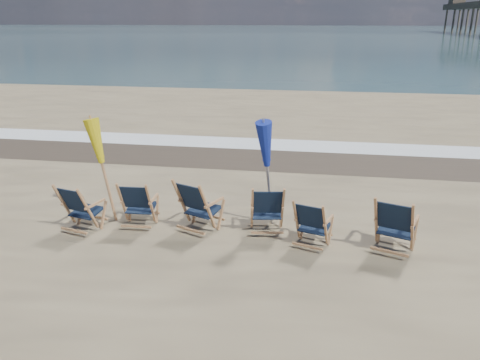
{
  "coord_description": "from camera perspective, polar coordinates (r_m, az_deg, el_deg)",
  "views": [
    {
      "loc": [
        1.32,
        -5.98,
        3.78
      ],
      "look_at": [
        0.0,
        2.2,
        0.9
      ],
      "focal_mm": 35.0,
      "sensor_mm": 36.0,
      "label": 1
    }
  ],
  "objects": [
    {
      "name": "beach_chair_3",
      "position": [
        8.5,
        5.22,
        -3.69
      ],
      "size": [
        0.73,
        0.8,
        0.98
      ],
      "primitive_type": null,
      "rotation": [
        0.0,
        0.0,
        3.3
      ],
      "color": "black",
      "rests_on": "ground"
    },
    {
      "name": "umbrella_blue",
      "position": [
        8.43,
        3.55,
        4.1
      ],
      "size": [
        0.3,
        0.3,
        2.12
      ],
      "color": "#A5A5AD",
      "rests_on": "ground"
    },
    {
      "name": "beach_chair_2",
      "position": [
        8.41,
        -3.99,
        -3.62
      ],
      "size": [
        0.92,
        0.97,
        1.06
      ],
      "primitive_type": null,
      "rotation": [
        0.0,
        0.0,
        2.74
      ],
      "color": "black",
      "rests_on": "ground"
    },
    {
      "name": "umbrella_yellow",
      "position": [
        9.22,
        -16.46,
        3.98
      ],
      "size": [
        0.3,
        0.3,
        2.0
      ],
      "color": "#AE7A4E",
      "rests_on": "ground"
    },
    {
      "name": "beach_chair_4",
      "position": [
        8.01,
        10.32,
        -5.69
      ],
      "size": [
        0.76,
        0.81,
        0.91
      ],
      "primitive_type": null,
      "rotation": [
        0.0,
        0.0,
        2.83
      ],
      "color": "black",
      "rests_on": "ground"
    },
    {
      "name": "beach_chair_5",
      "position": [
        8.13,
        20.25,
        -5.72
      ],
      "size": [
        0.89,
        0.94,
        1.05
      ],
      "primitive_type": null,
      "rotation": [
        0.0,
        0.0,
        2.78
      ],
      "color": "black",
      "rests_on": "ground"
    },
    {
      "name": "ocean",
      "position": [
        134.04,
        9.03,
        17.35
      ],
      "size": [
        400.0,
        400.0,
        0.0
      ],
      "primitive_type": "plane",
      "color": "#36545A",
      "rests_on": "ground"
    },
    {
      "name": "beach_chair_1",
      "position": [
        8.84,
        -10.84,
        -3.08
      ],
      "size": [
        0.65,
        0.72,
        0.97
      ],
      "primitive_type": null,
      "rotation": [
        0.0,
        0.0,
        3.18
      ],
      "color": "black",
      "rests_on": "ground"
    },
    {
      "name": "wet_sand_strip",
      "position": [
        13.39,
        3.15,
        2.76
      ],
      "size": [
        200.0,
        2.6,
        0.0
      ],
      "primitive_type": "cube",
      "color": "#42362A",
      "rests_on": "ground"
    },
    {
      "name": "beach_chair_0",
      "position": [
        8.87,
        -18.03,
        -3.61
      ],
      "size": [
        0.78,
        0.84,
        0.98
      ],
      "primitive_type": null,
      "rotation": [
        0.0,
        0.0,
        2.89
      ],
      "color": "black",
      "rests_on": "ground"
    },
    {
      "name": "surf_foam",
      "position": [
        14.83,
        3.78,
        4.38
      ],
      "size": [
        200.0,
        1.4,
        0.01
      ],
      "primitive_type": "cube",
      "color": "silver",
      "rests_on": "ground"
    }
  ]
}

